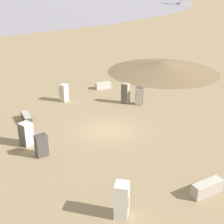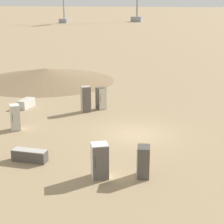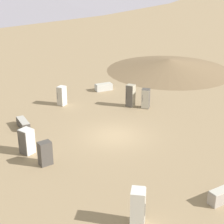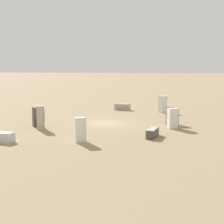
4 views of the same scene
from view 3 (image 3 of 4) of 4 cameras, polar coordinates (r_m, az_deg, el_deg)
The scene contains 10 objects.
ground_plane at distance 26.95m, azimuth 0.41°, elevation -3.65°, with size 1000.00×1000.00×0.00m, color #9E8460.
dirt_mound at distance 43.30m, azimuth 8.71°, elevation 7.11°, with size 14.24×14.24×1.32m.
discarded_fridge_0 at distance 24.91m, azimuth -12.87°, elevation -4.37°, with size 1.04×1.04×1.68m.
discarded_fridge_1 at distance 28.89m, azimuth -13.39°, elevation -1.76°, with size 0.66×1.86×0.63m.
discarded_fridge_2 at distance 31.83m, azimuth 5.15°, elevation 2.07°, with size 0.89×0.88×1.68m.
discarded_fridge_3 at distance 32.02m, azimuth 2.83°, elevation 2.50°, with size 0.87×0.88×1.94m.
discarded_fridge_4 at distance 32.66m, azimuth -7.67°, elevation 2.48°, with size 0.92×0.90×1.67m.
discarded_fridge_5 at distance 36.25m, azimuth -1.28°, elevation 3.83°, with size 1.64×0.73×0.66m.
discarded_fridge_6 at distance 18.17m, azimuth 3.97°, elevation -14.31°, with size 0.99×1.02×1.91m.
discarded_fridge_8 at distance 23.38m, azimuth -10.18°, elevation -6.20°, with size 0.87×0.73×1.53m.
Camera 3 is at (10.56, 21.84, 11.75)m, focal length 60.00 mm.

